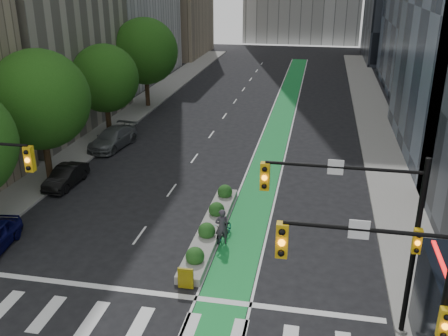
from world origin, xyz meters
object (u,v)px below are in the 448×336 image
at_px(cyclist, 222,227).
at_px(parked_car_left_far, 113,138).
at_px(median_planter, 211,226).
at_px(parked_car_left_mid, 66,176).
at_px(bicycle, 224,230).

height_order(cyclist, parked_car_left_far, cyclist).
relative_size(median_planter, cyclist, 5.22).
relative_size(parked_car_left_mid, parked_car_left_far, 0.76).
height_order(median_planter, parked_car_left_far, parked_car_left_far).
relative_size(bicycle, cyclist, 0.92).
xyz_separation_m(bicycle, cyclist, (0.00, -0.58, 0.51)).
bearing_deg(parked_car_left_far, cyclist, -41.33).
distance_m(bicycle, cyclist, 0.77).
height_order(median_planter, cyclist, cyclist).
xyz_separation_m(median_planter, parked_car_left_far, (-10.70, 12.19, 0.40)).
relative_size(cyclist, parked_car_left_mid, 0.49).
xyz_separation_m(bicycle, parked_car_left_mid, (-11.50, 4.84, 0.19)).
height_order(bicycle, parked_car_left_far, parked_car_left_far).
xyz_separation_m(median_planter, parked_car_left_mid, (-10.70, 4.37, 0.29)).
bearing_deg(parked_car_left_mid, median_planter, -20.65).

